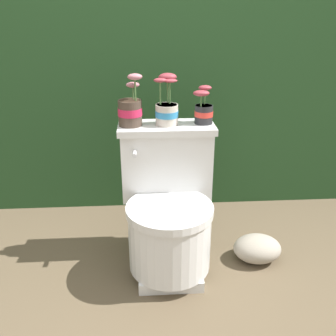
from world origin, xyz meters
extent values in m
plane|color=brown|center=(0.00, 0.00, 0.00)|extent=(12.00, 12.00, 0.00)
cube|color=#234723|center=(0.00, 1.02, 0.88)|extent=(4.25, 0.66, 1.76)
cube|color=silver|center=(0.03, -0.01, 0.03)|extent=(0.29, 0.29, 0.05)
cylinder|color=silver|center=(0.03, -0.01, 0.19)|extent=(0.38, 0.38, 0.28)
cylinder|color=silver|center=(0.03, -0.01, 0.35)|extent=(0.39, 0.39, 0.04)
cube|color=silver|center=(0.03, 0.22, 0.48)|extent=(0.43, 0.18, 0.34)
cube|color=silver|center=(0.03, 0.22, 0.67)|extent=(0.45, 0.21, 0.03)
cylinder|color=silver|center=(-0.12, 0.10, 0.58)|extent=(0.02, 0.05, 0.02)
cylinder|color=#47382D|center=(-0.13, 0.22, 0.74)|extent=(0.11, 0.11, 0.12)
cylinder|color=#D1234C|center=(-0.13, 0.22, 0.75)|extent=(0.11, 0.11, 0.04)
cylinder|color=#332319|center=(-0.13, 0.22, 0.79)|extent=(0.10, 0.10, 0.01)
cylinder|color=#4C753D|center=(-0.11, 0.20, 0.85)|extent=(0.01, 0.01, 0.10)
ellipsoid|color=#B26B75|center=(-0.11, 0.20, 0.91)|extent=(0.07, 0.05, 0.03)
cylinder|color=#4C753D|center=(-0.12, 0.24, 0.83)|extent=(0.01, 0.01, 0.06)
ellipsoid|color=#B26B75|center=(-0.12, 0.24, 0.86)|extent=(0.06, 0.04, 0.03)
cylinder|color=beige|center=(0.04, 0.22, 0.73)|extent=(0.10, 0.10, 0.10)
cylinder|color=#2D84BC|center=(0.04, 0.22, 0.73)|extent=(0.11, 0.11, 0.03)
cylinder|color=#332319|center=(0.04, 0.22, 0.77)|extent=(0.10, 0.10, 0.01)
cylinder|color=#4C753D|center=(0.01, 0.21, 0.83)|extent=(0.01, 0.01, 0.10)
ellipsoid|color=#93333D|center=(0.01, 0.21, 0.89)|extent=(0.06, 0.04, 0.02)
cylinder|color=#4C753D|center=(0.04, 0.26, 0.83)|extent=(0.01, 0.01, 0.11)
ellipsoid|color=#93333D|center=(0.04, 0.26, 0.89)|extent=(0.08, 0.06, 0.04)
cylinder|color=#4C753D|center=(0.05, 0.23, 0.83)|extent=(0.01, 0.01, 0.10)
ellipsoid|color=#93333D|center=(0.05, 0.23, 0.88)|extent=(0.07, 0.05, 0.02)
cylinder|color=#262628|center=(0.21, 0.23, 0.72)|extent=(0.08, 0.08, 0.09)
cylinder|color=red|center=(0.21, 0.23, 0.73)|extent=(0.09, 0.09, 0.03)
cylinder|color=#332319|center=(0.21, 0.23, 0.76)|extent=(0.08, 0.08, 0.01)
cylinder|color=#4C753D|center=(0.21, 0.25, 0.80)|extent=(0.01, 0.01, 0.07)
ellipsoid|color=#93333D|center=(0.21, 0.25, 0.84)|extent=(0.06, 0.04, 0.02)
cylinder|color=#4C753D|center=(0.19, 0.21, 0.79)|extent=(0.01, 0.01, 0.05)
ellipsoid|color=#93333D|center=(0.19, 0.21, 0.83)|extent=(0.08, 0.05, 0.03)
ellipsoid|color=#9E9384|center=(0.48, 0.07, 0.07)|extent=(0.24, 0.19, 0.13)
camera|label=1|loc=(-0.07, -1.47, 1.18)|focal=40.00mm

